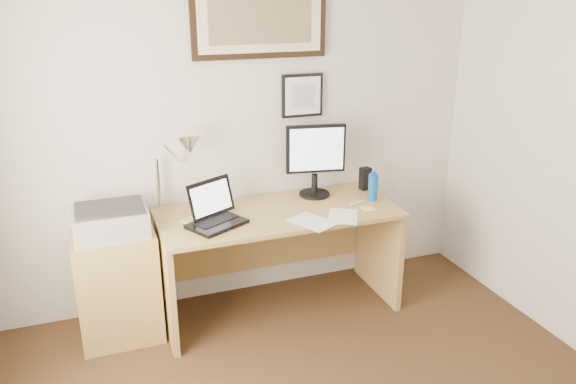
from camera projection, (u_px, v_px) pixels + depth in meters
name	position (u px, v px, depth m)	size (l,w,h in m)	color
wall_back	(240.00, 128.00, 3.87)	(3.50, 0.02, 2.50)	silver
side_cabinet	(118.00, 285.00, 3.59)	(0.50, 0.40, 0.73)	#A78546
water_bottle	(373.00, 187.00, 3.92)	(0.07, 0.07, 0.19)	#0D55B2
bottle_cap	(374.00, 173.00, 3.89)	(0.03, 0.03, 0.02)	#0D55B2
speaker	(365.00, 179.00, 4.14)	(0.07, 0.06, 0.17)	black
paper_sheet_a	(312.00, 222.00, 3.58)	(0.20, 0.29, 0.00)	white
paper_sheet_b	(343.00, 216.00, 3.66)	(0.19, 0.27, 0.00)	white
sticky_pad	(368.00, 209.00, 3.78)	(0.08, 0.08, 0.01)	#F5E674
marker_pen	(358.00, 203.00, 3.88)	(0.02, 0.02, 0.14)	white
book	(198.00, 228.00, 3.47)	(0.22, 0.31, 0.02)	#D2BF63
desk	(275.00, 238.00, 3.91)	(1.60, 0.70, 0.75)	#A78546
laptop	(215.00, 214.00, 3.55)	(0.41, 0.43, 0.26)	black
lcd_monitor	(316.00, 157.00, 3.94)	(0.42, 0.22, 0.52)	black
printer	(111.00, 220.00, 3.43)	(0.44, 0.34, 0.18)	#9E9EA0
desk_lamp	(186.00, 149.00, 3.59)	(0.29, 0.27, 0.53)	silver
picture_large	(260.00, 22.00, 3.65)	(0.92, 0.04, 0.47)	black
picture_small	(302.00, 96.00, 3.92)	(0.30, 0.03, 0.30)	black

